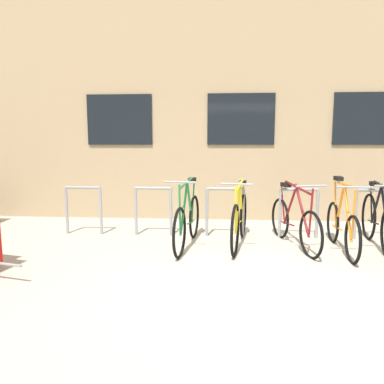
# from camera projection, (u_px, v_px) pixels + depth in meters

# --- Properties ---
(ground_plane) EXTENTS (42.00, 42.00, 0.00)m
(ground_plane) POSITION_uv_depth(u_px,v_px,m) (256.00, 280.00, 4.07)
(ground_plane) COLOR #B2ADA0
(storefront_building) EXTENTS (28.00, 6.44, 6.12)m
(storefront_building) POSITION_uv_depth(u_px,v_px,m) (234.00, 88.00, 9.97)
(storefront_building) COLOR tan
(storefront_building) RESTS_ON ground
(bike_rack) EXTENTS (6.65, 0.05, 0.83)m
(bike_rack) POSITION_uv_depth(u_px,v_px,m) (262.00, 207.00, 5.86)
(bike_rack) COLOR gray
(bike_rack) RESTS_ON ground
(bicycle_black) EXTENTS (0.44, 1.81, 1.02)m
(bicycle_black) POSITION_uv_depth(u_px,v_px,m) (378.00, 221.00, 5.27)
(bicycle_black) COLOR black
(bicycle_black) RESTS_ON ground
(bicycle_yellow) EXTENTS (0.48, 1.80, 1.03)m
(bicycle_yellow) POSITION_uv_depth(u_px,v_px,m) (240.00, 219.00, 5.43)
(bicycle_yellow) COLOR black
(bicycle_yellow) RESTS_ON ground
(bicycle_orange) EXTENTS (0.44, 1.67, 1.07)m
(bicycle_orange) POSITION_uv_depth(u_px,v_px,m) (342.00, 225.00, 5.13)
(bicycle_orange) COLOR black
(bicycle_orange) RESTS_ON ground
(bicycle_green) EXTENTS (0.44, 1.77, 1.06)m
(bicycle_green) POSITION_uv_depth(u_px,v_px,m) (188.00, 220.00, 5.39)
(bicycle_green) COLOR black
(bicycle_green) RESTS_ON ground
(bicycle_maroon) EXTENTS (0.53, 1.71, 1.01)m
(bicycle_maroon) POSITION_uv_depth(u_px,v_px,m) (294.00, 222.00, 5.37)
(bicycle_maroon) COLOR black
(bicycle_maroon) RESTS_ON ground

